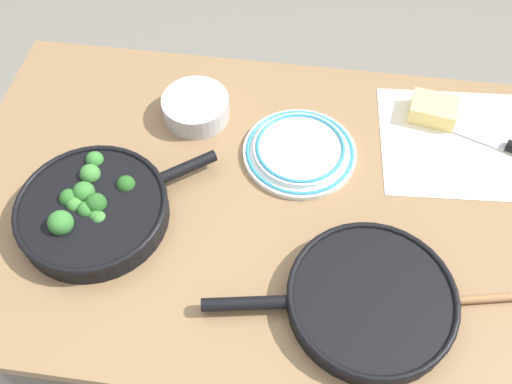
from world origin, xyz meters
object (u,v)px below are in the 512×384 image
object	(u,v)px
skillet_broccoli	(93,208)
grater_knife	(498,143)
skillet_eggs	(369,299)
cheese_block	(433,110)
prep_bowl_steel	(196,107)
wooden_spoon	(461,300)
dinner_plate_stack	(300,151)

from	to	relation	value
skillet_broccoli	grater_knife	world-z (taller)	skillet_broccoli
skillet_eggs	cheese_block	xyz separation A→B (m)	(0.13, 0.47, -0.00)
grater_knife	prep_bowl_steel	world-z (taller)	prep_bowl_steel
skillet_eggs	wooden_spoon	size ratio (longest dim) A/B	1.11
skillet_broccoli	prep_bowl_steel	bearing A→B (deg)	26.50
skillet_eggs	prep_bowl_steel	xyz separation A→B (m)	(-0.39, 0.41, 0.00)
skillet_broccoli	prep_bowl_steel	distance (m)	0.33
wooden_spoon	cheese_block	xyz separation A→B (m)	(-0.03, 0.45, 0.01)
skillet_eggs	grater_knife	xyz separation A→B (m)	(0.27, 0.41, -0.01)
grater_knife	prep_bowl_steel	xyz separation A→B (m)	(-0.66, -0.00, 0.02)
prep_bowl_steel	dinner_plate_stack	bearing A→B (deg)	-18.84
wooden_spoon	cheese_block	distance (m)	0.45
skillet_eggs	wooden_spoon	bearing A→B (deg)	179.20
dinner_plate_stack	grater_knife	bearing A→B (deg)	11.31
wooden_spoon	dinner_plate_stack	size ratio (longest dim) A/B	1.66
prep_bowl_steel	cheese_block	bearing A→B (deg)	7.33
grater_knife	skillet_eggs	bearing A→B (deg)	77.97
skillet_broccoli	prep_bowl_steel	xyz separation A→B (m)	(0.14, 0.29, -0.00)
wooden_spoon	prep_bowl_steel	world-z (taller)	prep_bowl_steel
wooden_spoon	dinner_plate_stack	bearing A→B (deg)	-55.42
wooden_spoon	cheese_block	bearing A→B (deg)	-97.61
skillet_broccoli	wooden_spoon	distance (m)	0.70
skillet_broccoli	dinner_plate_stack	xyz separation A→B (m)	(0.38, 0.21, -0.02)
prep_bowl_steel	grater_knife	bearing A→B (deg)	0.20
wooden_spoon	grater_knife	bearing A→B (deg)	-117.06
wooden_spoon	cheese_block	size ratio (longest dim) A/B	3.60
skillet_eggs	grater_knife	bearing A→B (deg)	-133.25
grater_knife	cheese_block	size ratio (longest dim) A/B	2.53
grater_knife	prep_bowl_steel	distance (m)	0.66
wooden_spoon	grater_knife	xyz separation A→B (m)	(0.10, 0.38, 0.00)
grater_knife	wooden_spoon	bearing A→B (deg)	96.00
dinner_plate_stack	prep_bowl_steel	xyz separation A→B (m)	(-0.24, 0.08, 0.01)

